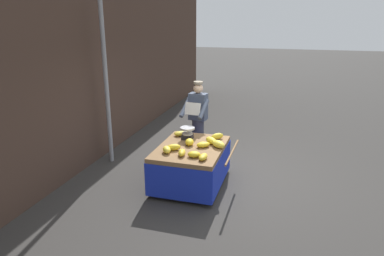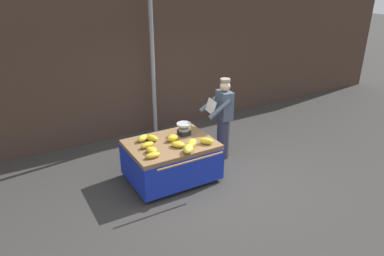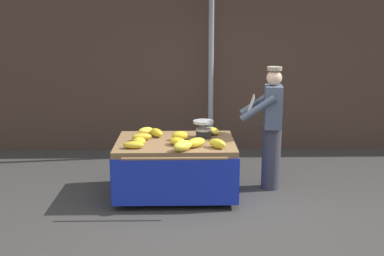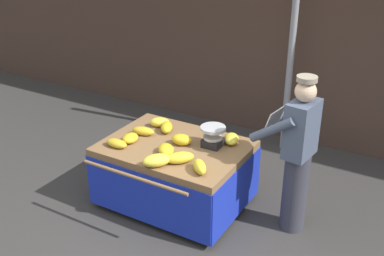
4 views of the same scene
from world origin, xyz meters
TOP-DOWN VIEW (x-y plane):
  - ground_plane at (0.00, 0.00)m, footprint 60.00×60.00m
  - back_wall at (0.00, 2.99)m, footprint 16.00×0.24m
  - street_pole at (0.00, 2.54)m, footprint 0.09×0.09m
  - banana_cart at (-0.59, 0.55)m, footprint 1.59×1.37m
  - weighing_scale at (-0.21, 0.74)m, footprint 0.28×0.28m
  - banana_bunch_0 at (-1.05, 0.36)m, footprint 0.21×0.24m
  - banana_bunch_1 at (-1.11, 0.19)m, footprint 0.27×0.14m
  - banana_bunch_2 at (-0.05, 0.18)m, footprint 0.26×0.27m
  - banana_bunch_3 at (-0.85, 0.80)m, footprint 0.25×0.30m
  - banana_bunch_4 at (-1.04, 0.58)m, footprint 0.29×0.17m
  - banana_bunch_5 at (-0.53, 0.60)m, footprint 0.25×0.20m
  - banana_bunch_6 at (-0.55, 0.33)m, footprint 0.29×0.30m
  - banana_bunch_7 at (-1.00, 0.87)m, footprint 0.27×0.23m
  - banana_bunch_8 at (-0.32, 0.24)m, footprint 0.31×0.31m
  - banana_bunch_9 at (-0.49, 0.06)m, footprint 0.32×0.33m
  - banana_bunch_10 at (-0.07, 0.92)m, footprint 0.25×0.30m
  - vendor_person at (0.73, 0.79)m, footprint 0.62×0.56m

SIDE VIEW (x-z plane):
  - ground_plane at x=0.00m, z-range 0.00..0.00m
  - banana_cart at x=-0.59m, z-range 0.17..0.93m
  - banana_bunch_1 at x=-1.11m, z-range 0.76..0.85m
  - banana_bunch_10 at x=-0.07m, z-range 0.76..0.85m
  - banana_bunch_6 at x=-0.55m, z-range 0.76..0.85m
  - banana_bunch_0 at x=-1.05m, z-range 0.76..0.85m
  - banana_bunch_4 at x=-1.04m, z-range 0.76..0.86m
  - banana_bunch_3 at x=-0.85m, z-range 0.76..0.87m
  - banana_bunch_7 at x=-1.00m, z-range 0.76..0.87m
  - banana_bunch_8 at x=-0.32m, z-range 0.76..0.87m
  - banana_bunch_2 at x=-0.05m, z-range 0.76..0.87m
  - banana_bunch_5 at x=-0.53m, z-range 0.76..0.88m
  - banana_bunch_9 at x=-0.49m, z-range 0.76..0.88m
  - weighing_scale at x=-0.21m, z-range 0.76..0.99m
  - vendor_person at x=0.73m, z-range 0.02..1.73m
  - street_pole at x=0.00m, z-range 0.00..3.33m
  - back_wall at x=0.00m, z-range 0.00..3.98m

